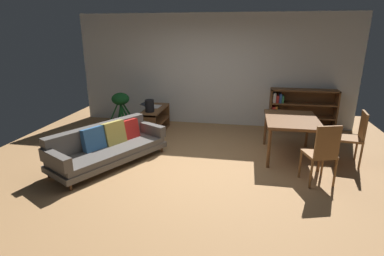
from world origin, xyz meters
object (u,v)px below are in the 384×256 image
Objects in this scene: potted_floor_plant at (121,106)px; open_laptop at (152,106)px; desk_speaker at (150,106)px; dining_table at (292,122)px; fabric_couch at (108,145)px; dining_chair_near at (355,135)px; dining_chair_far at (322,151)px; media_console at (155,121)px; bookshelf at (298,110)px.

open_laptop is at bearing 4.04° from potted_floor_plant.
desk_speaker is 2.98m from dining_table.
fabric_couch is at bearing -74.54° from potted_floor_plant.
dining_chair_far is at bearing -128.81° from dining_chair_near.
desk_speaker is 0.22× the size of dining_table.
potted_floor_plant is (-0.52, 1.86, 0.25)m from fabric_couch.
dining_chair_near is at bearing 51.19° from dining_chair_far.
potted_floor_plant is 0.92× the size of dining_chair_far.
dining_chair_far is at bearing -3.22° from fabric_couch.
media_console is 1.22× the size of dining_chair_far.
dining_table is 0.83× the size of bookshelf.
potted_floor_plant reaches higher than media_console.
media_console is at bearing 165.23° from dining_chair_near.
potted_floor_plant is (-0.75, -0.05, -0.03)m from open_laptop.
dining_chair_near is (4.07, -1.20, -0.06)m from open_laptop.
dining_table is at bearing 106.92° from dining_chair_far.
open_laptop is at bearing 160.68° from dining_table.
potted_floor_plant is at bearing 165.06° from dining_table.
bookshelf reaches higher than dining_chair_far.
dining_chair_far is at bearing -73.08° from dining_table.
bookshelf reaches higher than dining_chair_near.
dining_chair_far reaches higher than desk_speaker.
dining_table is at bearing -102.45° from bookshelf.
dining_chair_far is at bearing -26.79° from potted_floor_plant.
media_console is at bearing -7.09° from potted_floor_plant.
open_laptop is 0.75m from potted_floor_plant.
desk_speaker is at bearing 169.42° from dining_chair_near.
bookshelf is (3.29, 0.85, 0.21)m from media_console.
dining_table is 1.80m from bookshelf.
fabric_couch is at bearing -170.62° from dining_chair_near.
desk_speaker is at bearing 152.95° from dining_chair_far.
desk_speaker reaches higher than open_laptop.
dining_table is at bearing 172.13° from dining_chair_near.
dining_chair_near reaches higher than desk_speaker.
desk_speaker is 3.64m from dining_chair_far.
media_console is 1.24× the size of dining_chair_near.
media_console is 2.66× the size of open_laptop.
dining_chair_near is at bearing -70.46° from bookshelf.
media_console is 4.43× the size of desk_speaker.
media_console is 1.33× the size of potted_floor_plant.
media_console is 3.06m from dining_table.
dining_table is at bearing -11.55° from desk_speaker.
potted_floor_plant is 0.93× the size of dining_chair_near.
media_console is at bearing 148.77° from dining_chair_far.
media_console is 3.78m from dining_chair_far.
dining_chair_near is (1.06, -0.15, -0.13)m from dining_table.
open_laptop is 0.50× the size of potted_floor_plant.
bookshelf is at bearing 35.59° from fabric_couch.
fabric_couch is 1.77× the size of dining_table.
fabric_couch is at bearing -144.41° from bookshelf.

